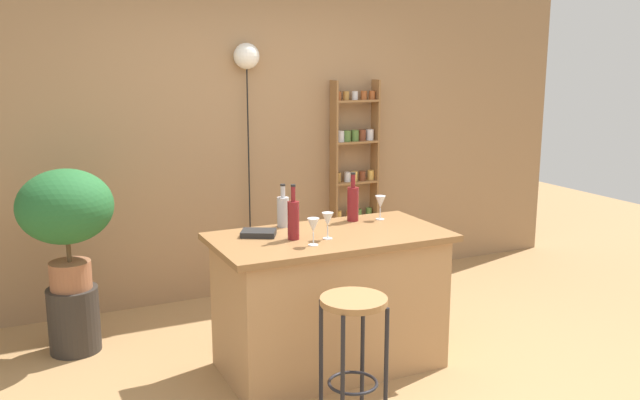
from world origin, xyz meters
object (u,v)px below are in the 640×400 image
at_px(potted_plant, 66,212).
at_px(pendant_globe_light, 247,60).
at_px(bottle_sauce_amber, 353,203).
at_px(bottle_soda_blue, 293,219).
at_px(spice_shelf, 354,177).
at_px(cookbook, 259,233).
at_px(bar_stool, 353,330).
at_px(wine_glass_left, 328,220).
at_px(wine_glass_center, 313,226).
at_px(plant_stool, 74,320).
at_px(bottle_vinegar, 283,211).
at_px(wine_glass_right, 380,203).

relative_size(potted_plant, pendant_globe_light, 0.39).
xyz_separation_m(potted_plant, pendant_globe_light, (1.49, 0.59, 0.97)).
distance_m(bottle_sauce_amber, bottle_soda_blue, 0.61).
distance_m(spice_shelf, bottle_sauce_amber, 1.44).
height_order(potted_plant, cookbook, potted_plant).
height_order(bar_stool, wine_glass_left, wine_glass_left).
bearing_deg(wine_glass_center, plant_stool, 137.97).
xyz_separation_m(bottle_sauce_amber, bottle_vinegar, (-0.49, 0.05, -0.02)).
relative_size(cookbook, pendant_globe_light, 0.10).
distance_m(bar_stool, pendant_globe_light, 2.64).
height_order(bottle_vinegar, cookbook, bottle_vinegar).
bearing_deg(cookbook, pendant_globe_light, 100.81).
bearing_deg(wine_glass_left, spice_shelf, 56.90).
xyz_separation_m(spice_shelf, wine_glass_right, (-0.50, -1.30, 0.07)).
height_order(bar_stool, wine_glass_right, wine_glass_right).
bearing_deg(wine_glass_center, bottle_sauce_amber, 41.54).
height_order(bottle_sauce_amber, wine_glass_right, bottle_sauce_amber).
bearing_deg(plant_stool, bottle_vinegar, -26.88).
bearing_deg(bar_stool, pendant_globe_light, 84.56).
height_order(bottle_sauce_amber, cookbook, bottle_sauce_amber).
distance_m(potted_plant, cookbook, 1.32).
xyz_separation_m(bar_stool, bottle_vinegar, (0.01, 0.99, 0.45)).
bearing_deg(potted_plant, spice_shelf, 12.81).
xyz_separation_m(spice_shelf, cookbook, (-1.40, -1.36, -0.03)).
relative_size(bottle_vinegar, cookbook, 1.35).
relative_size(bottle_soda_blue, wine_glass_right, 2.07).
bearing_deg(wine_glass_right, wine_glass_center, -149.97).
bearing_deg(bottle_sauce_amber, bottle_vinegar, 173.94).
distance_m(wine_glass_left, pendant_globe_light, 1.89).
bearing_deg(wine_glass_left, pendant_globe_light, 87.33).
height_order(potted_plant, wine_glass_center, potted_plant).
xyz_separation_m(wine_glass_right, cookbook, (-0.90, -0.06, -0.10)).
bearing_deg(spice_shelf, wine_glass_left, -123.10).
bearing_deg(pendant_globe_light, bottle_vinegar, -99.47).
bearing_deg(bar_stool, wine_glass_right, 52.75).
distance_m(potted_plant, pendant_globe_light, 1.87).
bearing_deg(bottle_sauce_amber, bar_stool, -117.68).
xyz_separation_m(bottle_vinegar, wine_glass_center, (-0.01, -0.49, 0.01)).
height_order(plant_stool, bottle_sauce_amber, bottle_sauce_amber).
distance_m(bar_stool, spice_shelf, 2.53).
bearing_deg(cookbook, wine_glass_center, -29.48).
distance_m(plant_stool, pendant_globe_light, 2.35).
relative_size(spice_shelf, potted_plant, 2.18).
relative_size(potted_plant, wine_glass_left, 4.97).
bearing_deg(plant_stool, bar_stool, -52.22).
bearing_deg(bottle_vinegar, bottle_soda_blue, -101.21).
xyz_separation_m(bottle_soda_blue, cookbook, (-0.16, 0.17, -0.11)).
relative_size(spice_shelf, wine_glass_left, 10.85).
bearing_deg(potted_plant, bottle_soda_blue, -38.50).
relative_size(bar_stool, wine_glass_left, 4.41).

